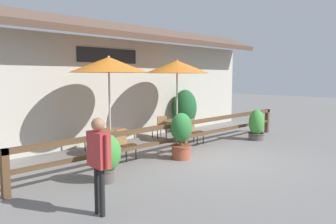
{
  "coord_description": "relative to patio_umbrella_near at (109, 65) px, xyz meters",
  "views": [
    {
      "loc": [
        -7.28,
        -5.35,
        2.31
      ],
      "look_at": [
        -0.19,
        1.56,
        1.22
      ],
      "focal_mm": 35.0,
      "sensor_mm": 36.0,
      "label": 1
    }
  ],
  "objects": [
    {
      "name": "potted_plant_tall_tropical",
      "position": [
        1.1,
        -1.82,
        -1.93
      ],
      "size": [
        0.64,
        0.57,
        1.29
      ],
      "color": "#9E4C33",
      "rests_on": "ground"
    },
    {
      "name": "building_facade",
      "position": [
        1.69,
        1.62,
        -0.46
      ],
      "size": [
        14.28,
        1.49,
        4.23
      ],
      "color": "#BCB7A8",
      "rests_on": "ground"
    },
    {
      "name": "dining_table_middle",
      "position": [
        2.93,
        0.03,
        -2.04
      ],
      "size": [
        1.03,
        1.03,
        0.74
      ],
      "color": "brown",
      "rests_on": "ground"
    },
    {
      "name": "potted_plant_small_flowering",
      "position": [
        5.06,
        -1.93,
        -2.1
      ],
      "size": [
        0.6,
        0.58,
        1.11
      ],
      "color": "#564C47",
      "rests_on": "ground"
    },
    {
      "name": "chair_near_streetside",
      "position": [
        -0.05,
        -0.73,
        -2.17
      ],
      "size": [
        0.47,
        0.47,
        0.84
      ],
      "rotation": [
        0.0,
        0.0,
        0.14
      ],
      "color": "olive",
      "rests_on": "ground"
    },
    {
      "name": "chair_near_wallside",
      "position": [
        -0.03,
        0.73,
        -2.17
      ],
      "size": [
        0.51,
        0.51,
        0.84
      ],
      "rotation": [
        0.0,
        0.0,
        3.4
      ],
      "color": "olive",
      "rests_on": "ground"
    },
    {
      "name": "patio_umbrella_near",
      "position": [
        0.0,
        0.0,
        0.0
      ],
      "size": [
        2.26,
        2.26,
        2.89
      ],
      "color": "#B7B2A8",
      "rests_on": "ground"
    },
    {
      "name": "chair_middle_streetside",
      "position": [
        2.93,
        -0.76,
        -2.17
      ],
      "size": [
        0.47,
        0.47,
        0.84
      ],
      "rotation": [
        0.0,
        0.0,
        0.12
      ],
      "color": "olive",
      "rests_on": "ground"
    },
    {
      "name": "patio_railing",
      "position": [
        1.69,
        -1.43,
        -1.93
      ],
      "size": [
        10.4,
        0.14,
        0.95
      ],
      "color": "brown",
      "rests_on": "ground"
    },
    {
      "name": "dining_table_near",
      "position": [
        -0.0,
        0.0,
        -2.04
      ],
      "size": [
        1.03,
        1.03,
        0.74
      ],
      "color": "brown",
      "rests_on": "ground"
    },
    {
      "name": "ground_plane",
      "position": [
        1.69,
        -2.48,
        -2.63
      ],
      "size": [
        60.0,
        60.0,
        0.0
      ],
      "primitive_type": "plane",
      "color": "slate"
    },
    {
      "name": "potted_plant_broad_leaf",
      "position": [
        4.54,
        1.07,
        -1.7
      ],
      "size": [
        1.03,
        0.93,
        1.75
      ],
      "color": "#9E4C33",
      "rests_on": "ground"
    },
    {
      "name": "potted_plant_corner_fern",
      "position": [
        -1.56,
        -2.01,
        -2.03
      ],
      "size": [
        0.69,
        0.62,
        1.08
      ],
      "color": "#564C47",
      "rests_on": "ground"
    },
    {
      "name": "chair_middle_wallside",
      "position": [
        2.87,
        0.83,
        -2.17
      ],
      "size": [
        0.5,
        0.5,
        0.84
      ],
      "rotation": [
        0.0,
        0.0,
        2.93
      ],
      "color": "olive",
      "rests_on": "ground"
    },
    {
      "name": "pedestrian",
      "position": [
        -2.63,
        -3.35,
        -1.57
      ],
      "size": [
        0.23,
        0.58,
        1.64
      ],
      "rotation": [
        0.0,
        0.0,
        -1.63
      ],
      "color": "black",
      "rests_on": "ground"
    },
    {
      "name": "patio_umbrella_middle",
      "position": [
        2.93,
        0.03,
        0.0
      ],
      "size": [
        2.26,
        2.26,
        2.89
      ],
      "color": "#B7B2A8",
      "rests_on": "ground"
    }
  ]
}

